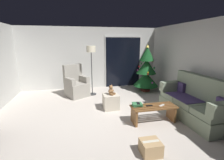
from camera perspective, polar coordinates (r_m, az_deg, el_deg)
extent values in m
plane|color=#BCB2A8|center=(4.11, -3.48, -14.16)|extent=(7.00, 7.00, 0.00)
cube|color=beige|center=(6.72, -7.71, 7.78)|extent=(5.72, 0.12, 2.50)
cube|color=beige|center=(4.99, 30.82, 4.03)|extent=(0.12, 6.00, 2.50)
cube|color=silver|center=(6.91, 3.99, 6.78)|extent=(1.60, 0.02, 2.20)
cube|color=black|center=(6.90, 4.02, 6.35)|extent=(1.50, 0.02, 2.10)
cube|color=gray|center=(4.60, 26.70, -10.20)|extent=(0.82, 1.92, 0.34)
cube|color=gray|center=(4.10, 32.49, -10.18)|extent=(0.70, 0.62, 0.14)
cube|color=gray|center=(4.51, 26.83, -7.43)|extent=(0.70, 0.62, 0.14)
cube|color=gray|center=(4.96, 22.21, -5.12)|extent=(0.70, 0.62, 0.14)
cube|color=gray|center=(4.61, 30.34, -2.55)|extent=(0.26, 1.91, 0.60)
cube|color=gray|center=(5.11, 20.98, -2.02)|extent=(0.77, 0.22, 0.28)
cube|color=#47386B|center=(4.65, 24.76, -5.58)|extent=(0.63, 0.92, 0.02)
cube|color=#47386B|center=(4.11, 35.41, -7.38)|extent=(0.13, 0.32, 0.28)
cube|color=#47386B|center=(5.07, 23.55, -2.37)|extent=(0.13, 0.32, 0.28)
cube|color=brown|center=(3.85, 15.99, -10.22)|extent=(1.10, 0.05, 0.04)
cube|color=brown|center=(3.92, 15.38, -9.73)|extent=(1.10, 0.05, 0.04)
cube|color=brown|center=(3.99, 14.80, -9.26)|extent=(1.10, 0.05, 0.04)
cube|color=brown|center=(4.06, 14.23, -8.81)|extent=(1.10, 0.05, 0.04)
cube|color=brown|center=(4.14, 13.69, -8.37)|extent=(1.10, 0.05, 0.04)
cube|color=brown|center=(3.89, 7.99, -12.88)|extent=(0.05, 0.36, 0.38)
cube|color=brown|center=(4.31, 20.56, -10.96)|extent=(0.05, 0.36, 0.38)
cube|color=silver|center=(4.04, 17.52, -8.72)|extent=(0.16, 0.11, 0.02)
cube|color=black|center=(3.94, 13.31, -8.99)|extent=(0.16, 0.05, 0.02)
cube|color=#337042|center=(3.89, 9.16, -9.07)|extent=(0.24, 0.16, 0.03)
cube|color=#337042|center=(3.88, 9.10, -8.57)|extent=(0.25, 0.23, 0.04)
cube|color=black|center=(3.87, 9.48, -8.26)|extent=(0.10, 0.16, 0.01)
cylinder|color=#4C1E19|center=(6.49, 11.91, -3.41)|extent=(0.36, 0.36, 0.10)
cylinder|color=brown|center=(6.46, 11.96, -2.47)|extent=(0.08, 0.08, 0.12)
cone|color=#14471E|center=(6.38, 12.10, 0.40)|extent=(0.96, 0.96, 0.55)
cone|color=#14471E|center=(6.29, 12.33, 4.80)|extent=(0.76, 0.76, 0.55)
cone|color=#14471E|center=(6.24, 12.56, 9.30)|extent=(0.57, 0.57, 0.55)
sphere|color=#1E8C33|center=(6.22, 14.95, 4.35)|extent=(0.06, 0.06, 0.06)
sphere|color=blue|center=(6.29, 15.03, 4.38)|extent=(0.06, 0.06, 0.06)
sphere|color=red|center=(6.37, 14.36, 6.47)|extent=(0.06, 0.06, 0.06)
sphere|color=#B233A5|center=(6.29, 9.24, 3.53)|extent=(0.06, 0.06, 0.06)
sphere|color=blue|center=(6.46, 15.11, 2.99)|extent=(0.06, 0.06, 0.06)
sphere|color=#1E8C33|center=(6.45, 10.58, 5.86)|extent=(0.06, 0.06, 0.06)
sphere|color=blue|center=(6.41, 12.96, 8.76)|extent=(0.06, 0.06, 0.06)
sphere|color=red|center=(6.19, 9.81, 4.82)|extent=(0.06, 0.06, 0.06)
sphere|color=#B233A5|center=(6.04, 14.33, -1.01)|extent=(0.06, 0.06, 0.06)
sphere|color=#1E8C33|center=(6.34, 14.43, 6.63)|extent=(0.06, 0.06, 0.06)
sphere|color=#1E8C33|center=(6.07, 11.14, 6.53)|extent=(0.06, 0.06, 0.06)
sphere|color=red|center=(5.99, 12.84, 2.09)|extent=(0.06, 0.06, 0.06)
sphere|color=#1E8C33|center=(6.19, 14.91, 4.05)|extent=(0.06, 0.06, 0.06)
sphere|color=gold|center=(5.99, 12.93, 2.66)|extent=(0.06, 0.06, 0.06)
cone|color=#EAD14C|center=(6.22, 12.69, 11.90)|extent=(0.14, 0.14, 0.12)
cube|color=gray|center=(5.85, -12.41, -4.25)|extent=(0.93, 0.93, 0.31)
cube|color=gray|center=(5.78, -12.54, -1.93)|extent=(0.93, 0.93, 0.18)
cube|color=gray|center=(5.92, -14.04, 2.43)|extent=(0.67, 0.48, 0.64)
cube|color=gray|center=(5.85, -10.16, 0.39)|extent=(0.41, 0.57, 0.22)
cube|color=gray|center=(5.59, -15.03, -0.49)|extent=(0.41, 0.57, 0.22)
cylinder|color=#2D2D30|center=(5.99, -7.07, -5.04)|extent=(0.28, 0.28, 0.02)
cylinder|color=#2D2D30|center=(5.79, -7.29, 2.37)|extent=(0.03, 0.03, 1.55)
cylinder|color=beige|center=(5.69, -7.56, 11.05)|extent=(0.32, 0.32, 0.22)
cube|color=beige|center=(4.67, -0.42, -7.74)|extent=(0.44, 0.44, 0.43)
cylinder|color=brown|center=(4.59, 0.55, -4.84)|extent=(0.12, 0.13, 0.06)
cylinder|color=brown|center=(4.51, -0.22, -5.16)|extent=(0.12, 0.13, 0.06)
sphere|color=brown|center=(4.56, -0.43, -4.05)|extent=(0.15, 0.15, 0.15)
sphere|color=brown|center=(4.53, -0.43, -2.61)|extent=(0.11, 0.11, 0.11)
sphere|color=#A37A51|center=(4.50, 0.07, -2.84)|extent=(0.04, 0.04, 0.04)
sphere|color=brown|center=(4.55, -0.14, -1.94)|extent=(0.04, 0.04, 0.04)
sphere|color=brown|center=(4.49, -0.73, -2.14)|extent=(0.04, 0.04, 0.04)
sphere|color=brown|center=(4.60, 0.31, -3.76)|extent=(0.06, 0.06, 0.06)
sphere|color=brown|center=(4.50, -0.79, -4.19)|extent=(0.06, 0.06, 0.06)
cube|color=tan|center=(3.07, 13.72, -22.58)|extent=(0.35, 0.33, 0.24)
cube|color=beige|center=(3.00, 13.86, -20.68)|extent=(0.30, 0.07, 0.00)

